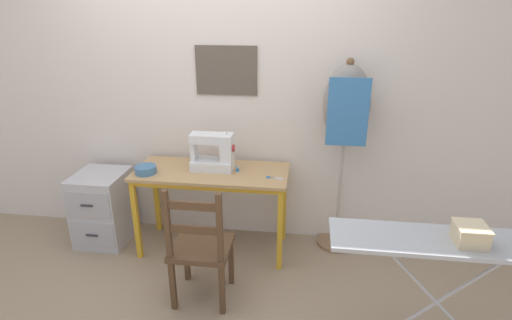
{
  "coord_description": "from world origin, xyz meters",
  "views": [
    {
      "loc": [
        0.75,
        -2.63,
        1.96
      ],
      "look_at": [
        0.37,
        0.24,
        0.84
      ],
      "focal_mm": 28.0,
      "sensor_mm": 36.0,
      "label": 1
    }
  ],
  "objects_px": {
    "fabric_bowl": "(146,169)",
    "scissors": "(272,178)",
    "filing_cabinet": "(103,207)",
    "ironing_board": "(448,247)",
    "sewing_machine": "(215,153)",
    "dress_form": "(346,113)",
    "thread_spool_near_machine": "(238,170)",
    "storage_box": "(470,234)",
    "wooden_chair": "(201,248)"
  },
  "relations": [
    {
      "from": "dress_form",
      "to": "sewing_machine",
      "type": "bearing_deg",
      "value": -171.27
    },
    {
      "from": "sewing_machine",
      "to": "wooden_chair",
      "type": "bearing_deg",
      "value": -86.52
    },
    {
      "from": "fabric_bowl",
      "to": "storage_box",
      "type": "relative_size",
      "value": 1.04
    },
    {
      "from": "sewing_machine",
      "to": "fabric_bowl",
      "type": "bearing_deg",
      "value": -163.93
    },
    {
      "from": "ironing_board",
      "to": "filing_cabinet",
      "type": "bearing_deg",
      "value": 159.04
    },
    {
      "from": "fabric_bowl",
      "to": "scissors",
      "type": "distance_m",
      "value": 1.0
    },
    {
      "from": "storage_box",
      "to": "fabric_bowl",
      "type": "bearing_deg",
      "value": 157.89
    },
    {
      "from": "filing_cabinet",
      "to": "ironing_board",
      "type": "distance_m",
      "value": 2.73
    },
    {
      "from": "wooden_chair",
      "to": "ironing_board",
      "type": "xyz_separation_m",
      "value": [
        1.46,
        -0.31,
        0.34
      ]
    },
    {
      "from": "sewing_machine",
      "to": "ironing_board",
      "type": "height_order",
      "value": "sewing_machine"
    },
    {
      "from": "fabric_bowl",
      "to": "sewing_machine",
      "type": "bearing_deg",
      "value": 16.07
    },
    {
      "from": "fabric_bowl",
      "to": "thread_spool_near_machine",
      "type": "relative_size",
      "value": 4.48
    },
    {
      "from": "fabric_bowl",
      "to": "dress_form",
      "type": "xyz_separation_m",
      "value": [
        1.55,
        0.31,
        0.43
      ]
    },
    {
      "from": "thread_spool_near_machine",
      "to": "wooden_chair",
      "type": "xyz_separation_m",
      "value": [
        -0.15,
        -0.65,
        -0.32
      ]
    },
    {
      "from": "filing_cabinet",
      "to": "storage_box",
      "type": "bearing_deg",
      "value": -20.75
    },
    {
      "from": "storage_box",
      "to": "ironing_board",
      "type": "bearing_deg",
      "value": 165.62
    },
    {
      "from": "wooden_chair",
      "to": "storage_box",
      "type": "height_order",
      "value": "storage_box"
    },
    {
      "from": "fabric_bowl",
      "to": "ironing_board",
      "type": "distance_m",
      "value": 2.19
    },
    {
      "from": "thread_spool_near_machine",
      "to": "dress_form",
      "type": "height_order",
      "value": "dress_form"
    },
    {
      "from": "scissors",
      "to": "ironing_board",
      "type": "bearing_deg",
      "value": -40.36
    },
    {
      "from": "filing_cabinet",
      "to": "fabric_bowl",
      "type": "bearing_deg",
      "value": -14.56
    },
    {
      "from": "sewing_machine",
      "to": "wooden_chair",
      "type": "relative_size",
      "value": 0.39
    },
    {
      "from": "scissors",
      "to": "wooden_chair",
      "type": "height_order",
      "value": "wooden_chair"
    },
    {
      "from": "thread_spool_near_machine",
      "to": "storage_box",
      "type": "bearing_deg",
      "value": -35.05
    },
    {
      "from": "wooden_chair",
      "to": "ironing_board",
      "type": "relative_size",
      "value": 0.72
    },
    {
      "from": "dress_form",
      "to": "ironing_board",
      "type": "distance_m",
      "value": 1.31
    },
    {
      "from": "ironing_board",
      "to": "storage_box",
      "type": "relative_size",
      "value": 7.7
    },
    {
      "from": "thread_spool_near_machine",
      "to": "ironing_board",
      "type": "height_order",
      "value": "ironing_board"
    },
    {
      "from": "scissors",
      "to": "wooden_chair",
      "type": "bearing_deg",
      "value": -127.56
    },
    {
      "from": "sewing_machine",
      "to": "scissors",
      "type": "xyz_separation_m",
      "value": [
        0.47,
        -0.12,
        -0.14
      ]
    },
    {
      "from": "thread_spool_near_machine",
      "to": "storage_box",
      "type": "relative_size",
      "value": 0.23
    },
    {
      "from": "sewing_machine",
      "to": "ironing_board",
      "type": "bearing_deg",
      "value": -33.39
    },
    {
      "from": "scissors",
      "to": "dress_form",
      "type": "distance_m",
      "value": 0.76
    },
    {
      "from": "scissors",
      "to": "thread_spool_near_machine",
      "type": "xyz_separation_m",
      "value": [
        -0.28,
        0.09,
        0.02
      ]
    },
    {
      "from": "filing_cabinet",
      "to": "ironing_board",
      "type": "height_order",
      "value": "ironing_board"
    },
    {
      "from": "filing_cabinet",
      "to": "wooden_chair",
      "type": "bearing_deg",
      "value": -31.66
    },
    {
      "from": "filing_cabinet",
      "to": "storage_box",
      "type": "height_order",
      "value": "storage_box"
    },
    {
      "from": "storage_box",
      "to": "thread_spool_near_machine",
      "type": "bearing_deg",
      "value": 144.95
    },
    {
      "from": "fabric_bowl",
      "to": "wooden_chair",
      "type": "xyz_separation_m",
      "value": [
        0.57,
        -0.52,
        -0.33
      ]
    },
    {
      "from": "sewing_machine",
      "to": "scissors",
      "type": "height_order",
      "value": "sewing_machine"
    },
    {
      "from": "sewing_machine",
      "to": "thread_spool_near_machine",
      "type": "bearing_deg",
      "value": -9.07
    },
    {
      "from": "fabric_bowl",
      "to": "dress_form",
      "type": "height_order",
      "value": "dress_form"
    },
    {
      "from": "wooden_chair",
      "to": "sewing_machine",
      "type": "bearing_deg",
      "value": 93.48
    },
    {
      "from": "scissors",
      "to": "wooden_chair",
      "type": "distance_m",
      "value": 0.77
    },
    {
      "from": "scissors",
      "to": "storage_box",
      "type": "xyz_separation_m",
      "value": [
        1.11,
        -0.9,
        0.13
      ]
    },
    {
      "from": "scissors",
      "to": "storage_box",
      "type": "relative_size",
      "value": 0.83
    },
    {
      "from": "scissors",
      "to": "filing_cabinet",
      "type": "distance_m",
      "value": 1.54
    },
    {
      "from": "fabric_bowl",
      "to": "scissors",
      "type": "height_order",
      "value": "fabric_bowl"
    },
    {
      "from": "storage_box",
      "to": "wooden_chair",
      "type": "bearing_deg",
      "value": 167.77
    },
    {
      "from": "fabric_bowl",
      "to": "scissors",
      "type": "xyz_separation_m",
      "value": [
        1.0,
        0.04,
        -0.03
      ]
    }
  ]
}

